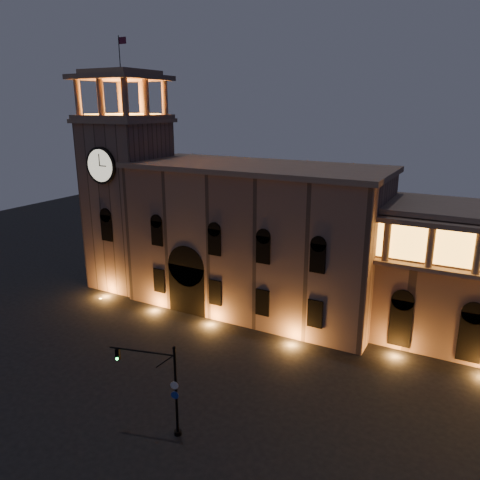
# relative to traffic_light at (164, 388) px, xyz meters

# --- Properties ---
(ground) EXTENTS (160.00, 160.00, 0.00)m
(ground) POSITION_rel_traffic_light_xyz_m (-2.76, 2.51, -3.93)
(ground) COLOR black
(ground) RESTS_ON ground
(government_building) EXTENTS (30.80, 12.80, 17.60)m
(government_building) POSITION_rel_traffic_light_xyz_m (-4.84, 24.45, 4.84)
(government_building) COLOR #7B5E50
(government_building) RESTS_ON ground
(clock_tower) EXTENTS (9.80, 9.80, 32.40)m
(clock_tower) POSITION_rel_traffic_light_xyz_m (-23.26, 23.49, 8.57)
(clock_tower) COLOR #7B5E50
(clock_tower) RESTS_ON ground
(traffic_light) EXTENTS (5.32, 1.63, 7.49)m
(traffic_light) POSITION_rel_traffic_light_xyz_m (0.00, 0.00, 0.00)
(traffic_light) COLOR black
(traffic_light) RESTS_ON ground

